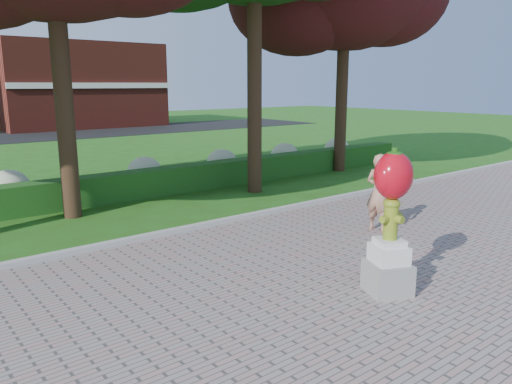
# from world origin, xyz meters

# --- Properties ---
(ground) EXTENTS (100.00, 100.00, 0.00)m
(ground) POSITION_xyz_m (0.00, 0.00, 0.00)
(ground) COLOR #2A5715
(ground) RESTS_ON ground
(walkway) EXTENTS (40.00, 14.00, 0.04)m
(walkway) POSITION_xyz_m (0.00, -4.00, 0.02)
(walkway) COLOR gray
(walkway) RESTS_ON ground
(curb) EXTENTS (40.00, 0.18, 0.15)m
(curb) POSITION_xyz_m (0.00, 3.00, 0.07)
(curb) COLOR #ADADA5
(curb) RESTS_ON ground
(lawn_hedge) EXTENTS (24.00, 0.70, 0.80)m
(lawn_hedge) POSITION_xyz_m (0.00, 7.00, 0.40)
(lawn_hedge) COLOR #144715
(lawn_hedge) RESTS_ON ground
(hydrangea_row) EXTENTS (20.10, 1.10, 0.99)m
(hydrangea_row) POSITION_xyz_m (0.57, 8.00, 0.55)
(hydrangea_row) COLOR beige
(hydrangea_row) RESTS_ON ground
(building_right) EXTENTS (12.00, 8.00, 6.40)m
(building_right) POSITION_xyz_m (8.00, 34.00, 3.20)
(building_right) COLOR maroon
(building_right) RESTS_ON ground
(hydrant_sculpture) EXTENTS (0.83, 0.83, 2.33)m
(hydrant_sculpture) POSITION_xyz_m (0.28, -1.96, 1.27)
(hydrant_sculpture) COLOR gray
(hydrant_sculpture) RESTS_ON walkway
(woman) EXTENTS (0.48, 0.68, 1.76)m
(woman) POSITION_xyz_m (2.95, 0.32, 0.92)
(woman) COLOR tan
(woman) RESTS_ON walkway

